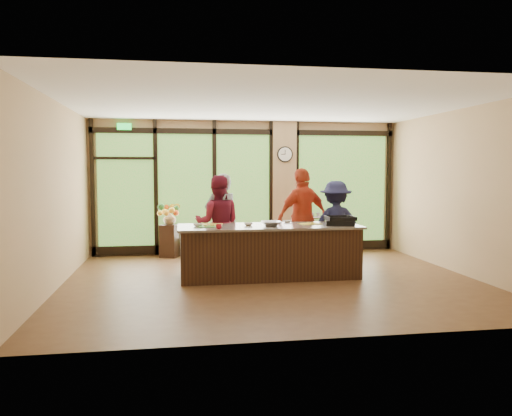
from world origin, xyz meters
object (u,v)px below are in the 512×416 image
object	(u,v)px
flower_stand	(170,241)
cook_right	(336,224)
island_base	(269,252)
bar_cart	(321,228)
cook_left	(221,222)
roasting_pan	(340,223)

from	to	relation	value
flower_stand	cook_right	bearing A→B (deg)	-4.14
cook_right	island_base	bearing A→B (deg)	30.28
cook_right	bar_cart	distance (m)	1.79
cook_left	cook_right	xyz separation A→B (m)	(2.22, -0.08, -0.07)
roasting_pan	bar_cart	bearing A→B (deg)	96.54
cook_left	flower_stand	xyz separation A→B (m)	(-0.98, 1.57, -0.56)
cook_left	roasting_pan	distance (m)	2.23
roasting_pan	cook_left	bearing A→B (deg)	171.21
island_base	roasting_pan	xyz separation A→B (m)	(1.25, -0.15, 0.52)
cook_right	roasting_pan	size ratio (longest dim) A/B	3.41
cook_right	bar_cart	world-z (taller)	cook_right
flower_stand	island_base	bearing A→B (deg)	-30.10
cook_left	bar_cart	xyz separation A→B (m)	(2.45, 1.67, -0.36)
island_base	cook_right	distance (m)	1.66
roasting_pan	flower_stand	size ratio (longest dim) A/B	0.70
flower_stand	bar_cart	bearing A→B (deg)	24.82
island_base	cook_left	xyz separation A→B (m)	(-0.77, 0.78, 0.47)
cook_left	cook_right	distance (m)	2.23
roasting_pan	flower_stand	world-z (taller)	roasting_pan
cook_left	cook_right	bearing A→B (deg)	160.88
island_base	roasting_pan	size ratio (longest dim) A/B	6.27
cook_right	roasting_pan	xyz separation A→B (m)	(-0.20, -0.85, 0.12)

